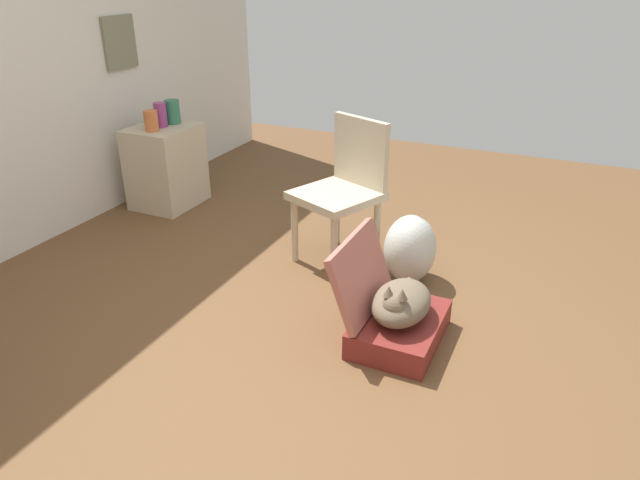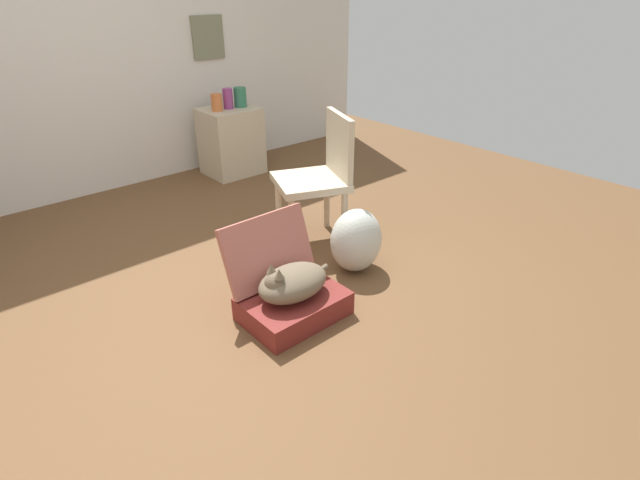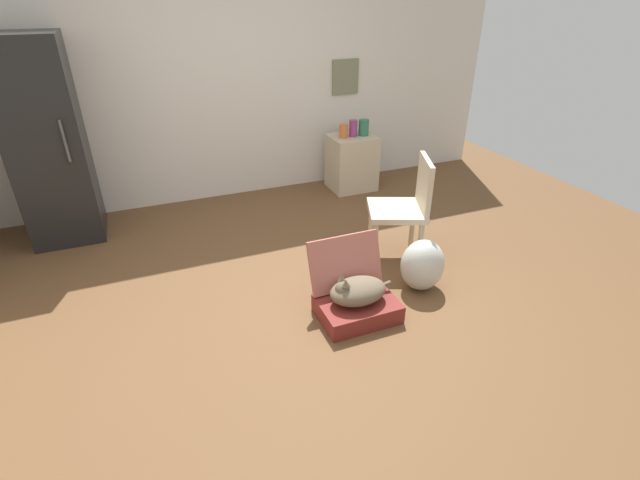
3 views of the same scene
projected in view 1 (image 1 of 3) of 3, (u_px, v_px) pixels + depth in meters
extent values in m
plane|color=brown|center=(305.00, 355.00, 2.87)|extent=(7.68, 7.68, 0.00)
cube|color=#707558|center=(120.00, 42.00, 4.31)|extent=(0.32, 0.02, 0.38)
cube|color=maroon|center=(399.00, 329.00, 2.96)|extent=(0.55, 0.40, 0.14)
cube|color=#B26356|center=(361.00, 274.00, 2.92)|extent=(0.55, 0.17, 0.39)
ellipsoid|color=brown|center=(401.00, 302.00, 2.89)|extent=(0.41, 0.28, 0.17)
sphere|color=brown|center=(395.00, 306.00, 2.78)|extent=(0.12, 0.12, 0.12)
cone|color=brown|center=(402.00, 294.00, 2.73)|extent=(0.05, 0.05, 0.05)
cone|color=brown|center=(389.00, 291.00, 2.76)|extent=(0.05, 0.05, 0.05)
cylinder|color=brown|center=(404.00, 291.00, 3.08)|extent=(0.20, 0.03, 0.07)
ellipsoid|color=silver|center=(410.00, 249.00, 3.46)|extent=(0.34, 0.31, 0.42)
cube|color=beige|center=(166.00, 166.00, 4.53)|extent=(0.50, 0.43, 0.62)
cylinder|color=#CC6B38|center=(151.00, 121.00, 4.25)|extent=(0.10, 0.10, 0.15)
cylinder|color=#2D7051|center=(172.00, 112.00, 4.45)|extent=(0.11, 0.11, 0.18)
cylinder|color=#8C387A|center=(160.00, 115.00, 4.35)|extent=(0.09, 0.09, 0.18)
cylinder|color=beige|center=(295.00, 230.00, 3.69)|extent=(0.04, 0.04, 0.42)
cylinder|color=beige|center=(334.00, 249.00, 3.45)|extent=(0.04, 0.04, 0.42)
cylinder|color=beige|center=(337.00, 215.00, 3.92)|extent=(0.04, 0.04, 0.42)
cylinder|color=beige|center=(377.00, 231.00, 3.68)|extent=(0.04, 0.04, 0.42)
cube|color=beige|center=(336.00, 196.00, 3.58)|extent=(0.60, 0.59, 0.05)
cube|color=beige|center=(361.00, 152.00, 3.61)|extent=(0.20, 0.41, 0.42)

